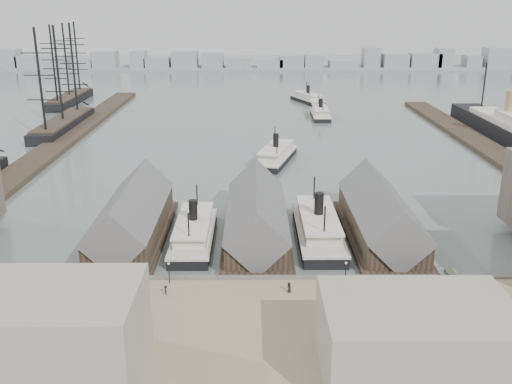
{
  "coord_description": "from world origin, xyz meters",
  "views": [
    {
      "loc": [
        -0.81,
        -94.32,
        47.7
      ],
      "look_at": [
        0.0,
        30.0,
        6.0
      ],
      "focal_mm": 40.0,
      "sensor_mm": 36.0,
      "label": 1
    }
  ],
  "objects_px": {
    "horse_cart_right": "(436,333)",
    "ferry_docked_west": "(194,232)",
    "ocean_steamer": "(507,129)",
    "tram": "(455,294)",
    "horse_cart_center": "(134,311)"
  },
  "relations": [
    {
      "from": "horse_cart_right",
      "to": "ferry_docked_west",
      "type": "bearing_deg",
      "value": 53.08
    },
    {
      "from": "ocean_steamer",
      "to": "horse_cart_right",
      "type": "height_order",
      "value": "ocean_steamer"
    },
    {
      "from": "ferry_docked_west",
      "to": "ocean_steamer",
      "type": "relative_size",
      "value": 0.31
    },
    {
      "from": "ferry_docked_west",
      "to": "ocean_steamer",
      "type": "xyz_separation_m",
      "value": [
        105.0,
        93.39,
        1.46
      ]
    },
    {
      "from": "ferry_docked_west",
      "to": "tram",
      "type": "bearing_deg",
      "value": -34.41
    },
    {
      "from": "horse_cart_center",
      "to": "horse_cart_right",
      "type": "relative_size",
      "value": 0.99
    },
    {
      "from": "tram",
      "to": "horse_cart_center",
      "type": "height_order",
      "value": "tram"
    },
    {
      "from": "tram",
      "to": "horse_cart_right",
      "type": "relative_size",
      "value": 2.29
    },
    {
      "from": "ferry_docked_west",
      "to": "tram",
      "type": "height_order",
      "value": "ferry_docked_west"
    },
    {
      "from": "ferry_docked_west",
      "to": "tram",
      "type": "xyz_separation_m",
      "value": [
        43.99,
        -30.13,
        1.72
      ]
    },
    {
      "from": "ocean_steamer",
      "to": "horse_cart_center",
      "type": "height_order",
      "value": "ocean_steamer"
    },
    {
      "from": "horse_cart_center",
      "to": "tram",
      "type": "bearing_deg",
      "value": -53.58
    },
    {
      "from": "ferry_docked_west",
      "to": "horse_cart_right",
      "type": "height_order",
      "value": "ferry_docked_west"
    },
    {
      "from": "tram",
      "to": "horse_cart_right",
      "type": "bearing_deg",
      "value": -121.77
    },
    {
      "from": "ferry_docked_west",
      "to": "ocean_steamer",
      "type": "height_order",
      "value": "ocean_steamer"
    }
  ]
}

